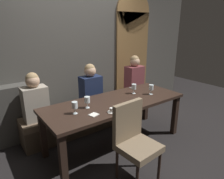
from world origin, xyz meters
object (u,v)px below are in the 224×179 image
Objects in this scene: diner_far_end at (134,76)px; wine_glass_end_left at (87,100)px; espresso_cup at (112,111)px; wine_glass_near_left at (151,88)px; dining_table at (116,106)px; diner_redhead at (35,98)px; wine_glass_far_right at (75,106)px; diner_bearded at (91,86)px; fork_on_table at (132,88)px; wine_glass_near_right at (134,87)px; banquette_bench at (93,116)px; chair_near_side at (134,138)px.

wine_glass_end_left is (-1.52, -0.70, 0.02)m from diner_far_end.
wine_glass_end_left is 1.37× the size of espresso_cup.
dining_table is at bearing 170.81° from wine_glass_near_left.
wine_glass_far_right is at bearing -68.43° from diner_redhead.
dining_table is at bearing 45.67° from espresso_cup.
diner_far_end is (2.03, 0.03, 0.03)m from diner_redhead.
diner_bearded is 0.95× the size of diner_far_end.
wine_glass_end_left reaches higher than fork_on_table.
diner_bearded reaches higher than fork_on_table.
diner_redhead is 1.57m from wine_glass_near_right.
diner_redhead is 0.92× the size of diner_far_end.
banquette_bench is 3.29× the size of diner_bearded.
wine_glass_near_right is (1.45, -0.59, 0.06)m from diner_redhead.
dining_table is 0.69m from wine_glass_near_left.
diner_far_end reaches higher than fork_on_table.
wine_glass_near_right is at bearing -53.11° from banquette_bench.
wine_glass_end_left is at bearing -175.61° from wine_glass_near_right.
espresso_cup is (0.70, -0.99, -0.03)m from diner_redhead.
diner_redhead is (-0.72, 1.41, 0.24)m from chair_near_side.
espresso_cup is at bearing -106.42° from banquette_bench.
diner_far_end is at bearing 2.26° from diner_bearded.
wine_glass_far_right is at bearing -175.92° from dining_table.
chair_near_side is at bearing -74.81° from wine_glass_end_left.
diner_redhead reaches higher than wine_glass_end_left.
dining_table is 2.24× the size of chair_near_side.
diner_bearded is at bearing 47.45° from wine_glass_far_right.
wine_glass_near_left is 0.43m from fork_on_table.
wine_glass_near_right is (-0.20, 0.20, 0.00)m from wine_glass_near_left.
diner_far_end is at bearing 47.63° from chair_near_side.
wine_glass_near_right is 1.00× the size of wine_glass_end_left.
chair_near_side is at bearing -99.74° from diner_bearded.
diner_redhead is at bearing 117.02° from chair_near_side.
diner_bearded is 4.48× the size of fork_on_table.
wine_glass_near_right is at bearing 48.16° from chair_near_side.
diner_redhead is at bearing 163.86° from fork_on_table.
wine_glass_near_right is at bearing -22.33° from diner_redhead.
chair_near_side is 0.82m from wine_glass_end_left.
wine_glass_far_right is at bearing 122.47° from chair_near_side.
dining_table is 13.41× the size of wine_glass_far_right.
wine_glass_end_left is (-0.44, -0.65, 0.04)m from diner_bearded.
diner_redhead is 6.16× the size of espresso_cup.
wine_glass_near_left is 1.14m from wine_glass_end_left.
banquette_bench is at bearing 46.92° from wine_glass_far_right.
chair_near_side reaches higher than wine_glass_near_right.
dining_table is at bearing -156.43° from fork_on_table.
diner_bearded is 1.04m from wine_glass_near_left.
chair_near_side is 1.29× the size of diner_bearded.
wine_glass_end_left is (0.52, -0.67, 0.05)m from diner_redhead.
banquette_bench is at bearing 126.89° from wine_glass_near_right.
diner_far_end reaches higher than chair_near_side.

